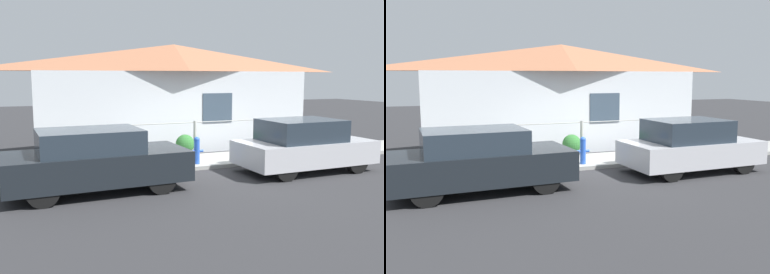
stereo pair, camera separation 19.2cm
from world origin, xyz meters
TOP-DOWN VIEW (x-y plane):
  - ground_plane at (0.00, 0.00)m, footprint 60.00×60.00m
  - sidewalk at (0.00, 0.93)m, footprint 24.00×1.85m
  - house at (0.00, 3.53)m, footprint 9.89×2.23m
  - fence at (0.00, 1.70)m, footprint 4.90×0.10m
  - car_left at (-3.60, -1.16)m, footprint 4.06×1.91m
  - car_right at (2.01, -1.16)m, footprint 3.73×1.85m
  - fire_hydrant at (-0.50, 0.37)m, footprint 0.38×0.17m
  - potted_plant_near_hydrant at (-0.41, 1.52)m, footprint 0.59×0.59m

SIDE VIEW (x-z plane):
  - ground_plane at x=0.00m, z-range 0.00..0.00m
  - sidewalk at x=0.00m, z-range 0.00..0.11m
  - potted_plant_near_hydrant at x=-0.41m, z-range 0.14..0.84m
  - fire_hydrant at x=-0.50m, z-range 0.13..0.91m
  - car_right at x=2.01m, z-range -0.01..1.42m
  - fence at x=0.00m, z-range 0.17..1.26m
  - car_left at x=-3.60m, z-range 0.01..1.43m
  - house at x=0.00m, z-range 1.13..4.82m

